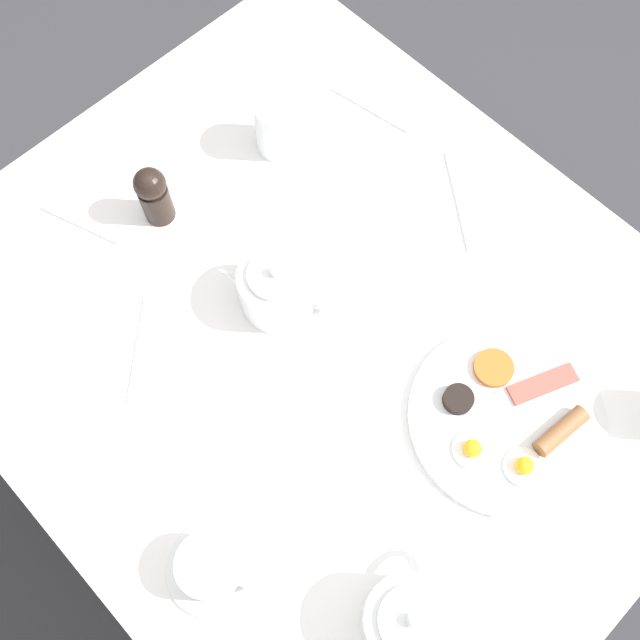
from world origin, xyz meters
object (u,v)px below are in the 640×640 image
Objects in this scene: teacup_with_saucer_left at (211,567)px; fork_spare at (371,109)px; fork_by_plate at (140,351)px; teapot_near at (408,621)px; water_glass_short at (277,125)px; spoon_for_tea at (81,223)px; pepper_grinder at (154,194)px; knife_by_plate at (458,198)px; breakfast_plate at (508,418)px; teapot_far at (278,288)px.

teacup_with_saucer_left is 0.83m from fork_spare.
teapot_near is at bearing 91.19° from fork_by_plate.
water_glass_short is 0.64× the size of fork_spare.
teacup_with_saucer_left is 0.72m from water_glass_short.
fork_by_plate is at bearing 73.82° from spoon_for_tea.
pepper_grinder is at bearing -125.66° from teapot_near.
teacup_with_saucer_left is at bearing 13.44° from knife_by_plate.
pepper_grinder is 0.78× the size of spoon_for_tea.
teacup_with_saucer_left is at bearing 39.88° from water_glass_short.
teapot_far reaches higher than breakfast_plate.
pepper_grinder is (-0.31, -0.50, 0.03)m from teacup_with_saucer_left.
teacup_with_saucer_left is (0.46, -0.15, 0.02)m from breakfast_plate.
breakfast_plate reaches higher than knife_by_plate.
teapot_far is at bearing 47.25° from water_glass_short.
teapot_near is (0.32, 0.09, 0.04)m from breakfast_plate.
teacup_with_saucer_left is at bearing 29.00° from fork_spare.
fork_spare is at bearing -97.16° from knife_by_plate.
spoon_for_tea is (-0.06, -0.81, -0.04)m from teapot_near.
spoon_for_tea is 0.55m from fork_spare.
breakfast_plate is 0.66m from pepper_grinder.
breakfast_plate is 2.24× the size of teacup_with_saucer_left.
fork_spare is (-0.52, 0.17, 0.00)m from spoon_for_tea.
breakfast_plate is 2.51× the size of pepper_grinder.
fork_spare is at bearing 160.75° from water_glass_short.
teacup_with_saucer_left reaches higher than knife_by_plate.
knife_by_plate is 0.24m from fork_spare.
fork_by_plate is at bearing 17.83° from water_glass_short.
pepper_grinder is at bearing 143.81° from spoon_for_tea.
teacup_with_saucer_left is 0.35m from fork_by_plate.
pepper_grinder is 0.71× the size of knife_by_plate.
water_glass_short is at bearing -140.12° from teacup_with_saucer_left.
teacup_with_saucer_left is 0.61m from spoon_for_tea.
teapot_far reaches higher than fork_spare.
knife_by_plate is (-0.35, 0.07, -0.04)m from teapot_far.
pepper_grinder is 0.43m from fork_spare.
pepper_grinder reaches higher than breakfast_plate.
teapot_far is (-0.21, -0.47, 0.00)m from teapot_near.
teapot_near is at bearing 121.42° from teacup_with_saucer_left.
fork_by_plate is (0.33, -0.47, -0.01)m from breakfast_plate.
spoon_for_tea and fork_spare have the same top height.
teapot_far is (0.11, -0.39, 0.04)m from breakfast_plate.
water_glass_short is (-0.10, -0.61, 0.04)m from breakfast_plate.
knife_by_plate is at bearing 140.26° from spoon_for_tea.
breakfast_plate is 0.33m from teapot_near.
breakfast_plate is 2.12× the size of fork_by_plate.
knife_by_plate is (-0.70, -0.17, -0.03)m from teacup_with_saucer_left.
knife_by_plate is 0.64m from spoon_for_tea.
water_glass_short is 0.76× the size of fork_by_plate.
knife_by_plate is at bearing 82.84° from fork_spare.
teacup_with_saucer_left is at bearing -81.16° from teapot_near.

